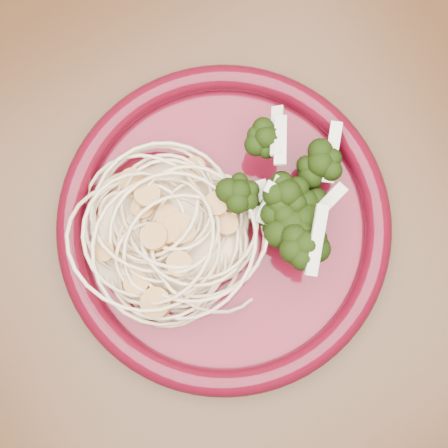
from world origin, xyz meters
name	(u,v)px	position (x,y,z in m)	size (l,w,h in m)	color
dining_table	(132,217)	(0.00, 0.00, 0.65)	(1.20, 0.80, 0.75)	#472814
dinner_plate	(224,225)	(0.07, -0.07, 0.76)	(0.38, 0.38, 0.02)	#540917
spaghetti_pile	(169,231)	(0.03, -0.05, 0.77)	(0.15, 0.13, 0.03)	beige
scallop_cluster	(165,224)	(0.03, -0.05, 0.81)	(0.13, 0.13, 0.04)	#C28942
broccoli_pile	(292,213)	(0.13, -0.09, 0.78)	(0.09, 0.15, 0.05)	black
onion_garnish	(296,206)	(0.13, -0.09, 0.82)	(0.07, 0.10, 0.05)	beige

